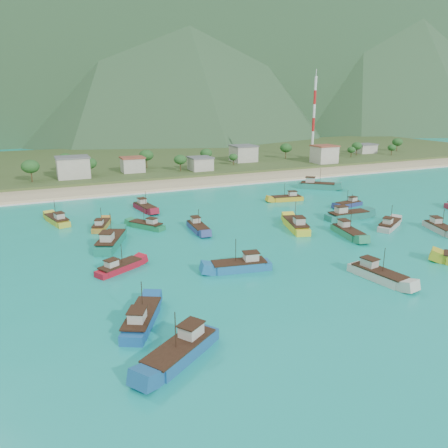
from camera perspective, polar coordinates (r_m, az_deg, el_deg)
name	(u,v)px	position (r m, az deg, el deg)	size (l,w,h in m)	color
ground	(294,260)	(82.64, 9.14, -4.70)	(600.00, 600.00, 0.00)	#0D9890
beach	(169,185)	(152.35, -7.25, 5.07)	(400.00, 18.00, 1.20)	beige
land	(130,162)	(210.71, -12.18, 7.94)	(400.00, 110.00, 2.40)	#385123
surf_line	(177,190)	(143.46, -6.13, 4.41)	(400.00, 2.50, 0.08)	white
mountains	(40,8)	(475.01, -22.93, 24.52)	(1520.00, 440.00, 260.00)	slate
village	(175,162)	(175.15, -6.44, 8.11)	(215.10, 27.40, 7.10)	beige
vegetation	(133,162)	(172.87, -11.74, 7.89)	(275.02, 25.63, 7.76)	#235623
radio_tower	(314,118)	(211.46, 11.64, 13.43)	(1.20, 1.20, 36.62)	red
boat_0	(240,266)	(76.86, 2.12, -5.54)	(11.02, 4.98, 6.28)	#1C65A0
boat_2	(198,228)	(99.38, -3.42, -0.51)	(3.33, 9.62, 5.60)	#344482
boat_3	(389,225)	(108.22, 20.79, -0.15)	(9.80, 7.43, 5.73)	#B2A7A0
boat_5	(348,216)	(112.90, 15.84, 1.05)	(11.52, 3.83, 6.73)	#1D7165
boat_7	(440,228)	(110.12, 26.34, -0.53)	(5.69, 10.12, 5.74)	#A39F95
boat_9	(119,268)	(78.76, -13.50, -5.60)	(8.91, 6.46, 5.17)	#AE1324
boat_10	(378,275)	(77.58, 19.47, -6.31)	(4.82, 10.80, 6.16)	beige
boat_11	(111,242)	(91.72, -14.58, -2.29)	(8.29, 12.53, 7.17)	#147C64
boat_14	(317,186)	(148.23, 12.03, 4.90)	(11.68, 10.73, 7.25)	#247F6D
boat_15	(147,226)	(102.57, -10.07, -0.24)	(7.31, 8.83, 5.29)	#187B4A
boat_17	(348,233)	(99.32, 15.87, -1.08)	(4.67, 10.63, 6.07)	#22835A
boat_19	(101,226)	(104.90, -15.74, -0.25)	(5.62, 9.08, 5.17)	#AF7D2C
boat_20	(296,226)	(101.57, 9.38, -0.21)	(6.46, 12.01, 6.81)	yellow
boat_21	(145,208)	(118.95, -10.29, 2.10)	(4.45, 10.25, 5.86)	maroon
boat_25	(57,220)	(112.34, -20.95, 0.43)	(5.49, 10.50, 5.95)	gold
boat_26	(349,205)	(125.99, 15.96, 2.46)	(9.01, 3.99, 5.14)	navy
boat_28	(287,199)	(129.14, 8.18, 3.29)	(9.77, 4.30, 5.58)	gold
boat_29	(142,320)	(60.50, -10.71, -12.19)	(7.79, 10.90, 6.30)	#165297
boat_30	(181,351)	(53.12, -5.65, -16.23)	(11.25, 9.17, 6.70)	#1A548D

